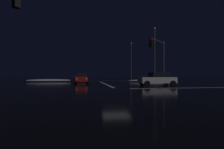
# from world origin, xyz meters

# --- Properties ---
(ground) EXTENTS (120.00, 120.00, 0.10)m
(ground) POSITION_xyz_m (0.00, 0.00, -0.05)
(ground) COLOR black
(stop_line_north) EXTENTS (0.35, 14.57, 0.01)m
(stop_line_north) POSITION_xyz_m (0.00, 8.50, 0.00)
(stop_line_north) COLOR white
(stop_line_north) RESTS_ON ground
(centre_line_ns) EXTENTS (22.00, 0.15, 0.01)m
(centre_line_ns) POSITION_xyz_m (0.00, 20.10, 0.00)
(centre_line_ns) COLOR yellow
(centre_line_ns) RESTS_ON ground
(crosswalk_bar_east) EXTENTS (14.57, 0.40, 0.01)m
(crosswalk_bar_east) POSITION_xyz_m (8.60, 0.00, 0.00)
(crosswalk_bar_east) COLOR white
(crosswalk_bar_east) RESTS_ON ground
(snow_bank_left_curb) EXTENTS (8.05, 1.50, 0.49)m
(snow_bank_left_curb) POSITION_xyz_m (-9.30, 17.63, 0.24)
(snow_bank_left_curb) COLOR white
(snow_bank_left_curb) RESTS_ON ground
(snow_bank_right_curb) EXTENTS (8.86, 1.50, 0.46)m
(snow_bank_right_curb) POSITION_xyz_m (9.30, 14.56, 0.23)
(snow_bank_right_curb) COLOR white
(snow_bank_right_curb) RESTS_ON ground
(sedan_red) EXTENTS (2.02, 4.33, 1.57)m
(sedan_red) POSITION_xyz_m (-3.30, 10.95, 0.80)
(sedan_red) COLOR maroon
(sedan_red) RESTS_ON ground
(sedan_gray) EXTENTS (2.02, 4.33, 1.57)m
(sedan_gray) POSITION_xyz_m (-3.45, 17.49, 0.80)
(sedan_gray) COLOR slate
(sedan_gray) RESTS_ON ground
(sedan_blue) EXTENTS (2.02, 4.33, 1.57)m
(sedan_blue) POSITION_xyz_m (-3.74, 24.01, 0.80)
(sedan_blue) COLOR navy
(sedan_blue) RESTS_ON ground
(sedan_black) EXTENTS (2.02, 4.33, 1.57)m
(sedan_black) POSITION_xyz_m (-3.48, 30.55, 0.80)
(sedan_black) COLOR black
(sedan_black) RESTS_ON ground
(sedan_silver_crossing) EXTENTS (4.33, 2.02, 1.57)m
(sedan_silver_crossing) POSITION_xyz_m (5.63, 3.64, 0.80)
(sedan_silver_crossing) COLOR #B7B7BC
(sedan_silver_crossing) RESTS_ON ground
(traffic_signal_ne) EXTENTS (3.63, 3.63, 6.34)m
(traffic_signal_ne) POSITION_xyz_m (7.48, 7.48, 4.41)
(traffic_signal_ne) COLOR #4C4C51
(traffic_signal_ne) RESTS_ON ground
(streetlamp_right_far) EXTENTS (0.44, 0.44, 9.97)m
(streetlamp_right_far) POSITION_xyz_m (9.60, 30.10, 5.69)
(streetlamp_right_far) COLOR #424247
(streetlamp_right_far) RESTS_ON ground
(streetlamp_right_near) EXTENTS (0.44, 0.44, 9.83)m
(streetlamp_right_near) POSITION_xyz_m (9.60, 14.10, 5.62)
(streetlamp_right_near) COLOR #424247
(streetlamp_right_near) RESTS_ON ground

